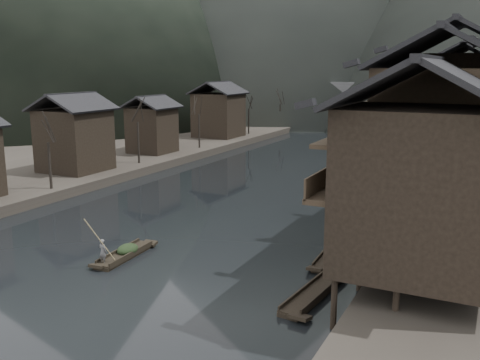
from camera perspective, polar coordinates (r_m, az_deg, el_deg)
The scene contains 12 objects.
water at distance 40.46m, azimuth -5.35°, elevation -5.18°, with size 300.00×300.00×0.00m, color black.
left_bank at distance 92.22m, azimuth -10.84°, elevation 4.74°, with size 40.00×200.00×1.20m, color #2D2823.
stilt_houses at distance 52.16m, azimuth 23.07°, elevation 7.62°, with size 9.00×67.60×15.14m.
left_houses at distance 67.22m, azimuth -11.36°, elevation 6.43°, with size 8.10×53.20×8.73m.
bare_trees at distance 67.33m, azimuth -7.58°, elevation 6.79°, with size 3.40×72.49×6.80m.
moored_sampans at distance 57.94m, azimuth 17.40°, elevation -0.22°, with size 3.11×67.36×0.47m.
midriver_boats at distance 85.27m, azimuth 12.42°, elevation 3.82°, with size 9.89×30.88×0.45m.
stone_bridge at distance 106.98m, azimuth 15.49°, elevation 7.92°, with size 40.00×6.00×9.00m.
hero_sampan at distance 35.14m, azimuth -12.15°, elevation -7.75°, with size 1.45×5.55×0.44m.
cargo_heap at distance 35.12m, azimuth -11.92°, elevation -6.71°, with size 1.21×1.59×0.73m, color black.
boatman at distance 33.49m, azimuth -14.44°, elevation -7.01°, with size 0.57×0.38×1.57m, color #5A595C.
bamboo_pole at distance 32.60m, azimuth -14.42°, elevation -2.60°, with size 0.06×0.06×4.38m, color #8C7A51.
Camera 1 is at (20.50, -32.78, 11.92)m, focal length 40.00 mm.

